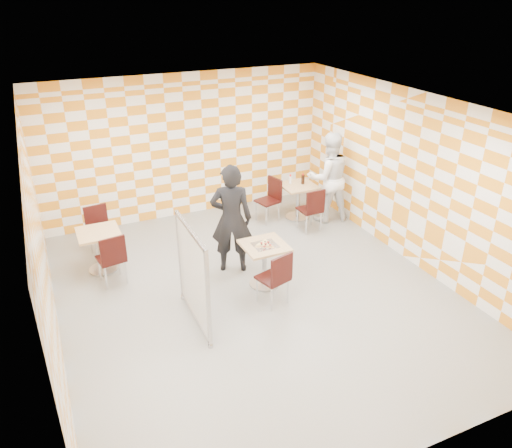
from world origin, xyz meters
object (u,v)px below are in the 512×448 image
at_px(soda_bottle, 303,179).
at_px(partition, 193,276).
at_px(chair_second_side, 271,196).
at_px(sport_bottle, 290,180).
at_px(main_table, 264,258).
at_px(chair_second_front, 312,207).
at_px(chair_main_front, 277,275).
at_px(man_dark, 231,219).
at_px(man_white, 329,177).
at_px(chair_empty_near, 112,256).
at_px(empty_table, 100,244).
at_px(chair_empty_far, 99,226).
at_px(second_table, 298,196).

bearing_deg(soda_bottle, partition, -141.17).
xyz_separation_m(chair_second_side, sport_bottle, (0.45, 0.00, 0.29)).
bearing_deg(main_table, chair_second_front, 39.07).
height_order(chair_main_front, chair_second_front, same).
distance_m(chair_second_side, sport_bottle, 0.54).
distance_m(partition, man_dark, 1.62).
xyz_separation_m(chair_second_front, man_white, (0.59, 0.39, 0.40)).
height_order(chair_empty_near, sport_bottle, sport_bottle).
relative_size(empty_table, chair_empty_far, 0.81).
xyz_separation_m(chair_empty_near, soda_bottle, (4.16, 1.10, 0.31)).
bearing_deg(sport_bottle, soda_bottle, -29.89).
height_order(second_table, chair_second_side, chair_second_side).
bearing_deg(chair_main_front, chair_empty_near, 143.06).
bearing_deg(chair_empty_far, chair_second_front, -12.05).
height_order(chair_second_front, man_dark, man_dark).
xyz_separation_m(main_table, sport_bottle, (1.66, 2.25, 0.33)).
height_order(chair_second_front, chair_empty_near, same).
height_order(empty_table, chair_empty_near, chair_empty_near).
bearing_deg(empty_table, sport_bottle, 9.18).
bearing_deg(empty_table, man_dark, -23.31).
height_order(sport_bottle, soda_bottle, soda_bottle).
xyz_separation_m(empty_table, man_white, (4.68, 0.18, 0.44)).
bearing_deg(main_table, chair_second_side, 61.65).
relative_size(second_table, chair_empty_far, 0.81).
height_order(second_table, man_white, man_white).
xyz_separation_m(empty_table, soda_bottle, (4.27, 0.52, 0.34)).
relative_size(man_white, soda_bottle, 8.24).
height_order(second_table, empty_table, same).
distance_m(partition, man_white, 4.32).
bearing_deg(empty_table, second_table, 6.96).
bearing_deg(chair_second_front, empty_table, 177.10).
bearing_deg(chair_main_front, chair_empty_far, 127.68).
height_order(chair_empty_far, sport_bottle, sport_bottle).
bearing_deg(chair_empty_near, chair_empty_far, 91.36).
xyz_separation_m(main_table, chair_second_side, (1.21, 2.24, 0.04)).
bearing_deg(man_dark, chair_second_front, -138.20).
distance_m(empty_table, soda_bottle, 4.31).
bearing_deg(soda_bottle, main_table, -131.74).
height_order(man_dark, sport_bottle, man_dark).
relative_size(second_table, chair_second_side, 0.81).
bearing_deg(man_dark, chair_second_side, -111.43).
bearing_deg(chair_empty_near, man_dark, -9.29).
relative_size(main_table, empty_table, 1.00).
bearing_deg(sport_bottle, second_table, -50.80).
bearing_deg(main_table, empty_table, 146.16).
relative_size(chair_second_front, chair_second_side, 1.00).
bearing_deg(soda_bottle, empty_table, -173.04).
height_order(main_table, chair_main_front, chair_main_front).
relative_size(main_table, soda_bottle, 3.26).
bearing_deg(second_table, partition, -140.34).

